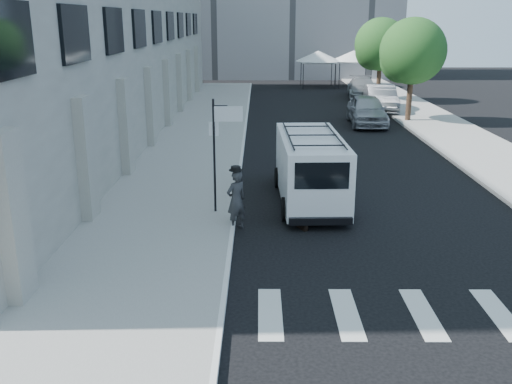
{
  "coord_description": "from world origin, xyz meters",
  "views": [
    {
      "loc": [
        -1.24,
        -13.69,
        5.92
      ],
      "look_at": [
        -1.32,
        1.47,
        1.3
      ],
      "focal_mm": 40.0,
      "sensor_mm": 36.0,
      "label": 1
    }
  ],
  "objects_px": {
    "parked_car_a": "(367,110)",
    "cargo_van": "(310,167)",
    "businessman": "(236,200)",
    "parked_car_b": "(381,98)",
    "briefcase": "(302,224)",
    "parked_car_c": "(362,88)",
    "suitcase": "(315,209)"
  },
  "relations": [
    {
      "from": "cargo_van",
      "to": "parked_car_a",
      "type": "height_order",
      "value": "cargo_van"
    },
    {
      "from": "cargo_van",
      "to": "parked_car_b",
      "type": "bearing_deg",
      "value": 70.11
    },
    {
      "from": "cargo_van",
      "to": "parked_car_c",
      "type": "relative_size",
      "value": 1.14
    },
    {
      "from": "suitcase",
      "to": "cargo_van",
      "type": "relative_size",
      "value": 0.18
    },
    {
      "from": "businessman",
      "to": "suitcase",
      "type": "xyz_separation_m",
      "value": [
        2.38,
        1.0,
        -0.6
      ]
    },
    {
      "from": "parked_car_a",
      "to": "parked_car_c",
      "type": "relative_size",
      "value": 0.95
    },
    {
      "from": "briefcase",
      "to": "parked_car_b",
      "type": "height_order",
      "value": "parked_car_b"
    },
    {
      "from": "businessman",
      "to": "parked_car_c",
      "type": "height_order",
      "value": "businessman"
    },
    {
      "from": "parked_car_b",
      "to": "cargo_van",
      "type": "bearing_deg",
      "value": -103.77
    },
    {
      "from": "suitcase",
      "to": "parked_car_a",
      "type": "distance_m",
      "value": 16.79
    },
    {
      "from": "businessman",
      "to": "suitcase",
      "type": "distance_m",
      "value": 2.65
    },
    {
      "from": "parked_car_b",
      "to": "parked_car_c",
      "type": "distance_m",
      "value": 7.03
    },
    {
      "from": "suitcase",
      "to": "parked_car_c",
      "type": "relative_size",
      "value": 0.21
    },
    {
      "from": "suitcase",
      "to": "cargo_van",
      "type": "distance_m",
      "value": 1.93
    },
    {
      "from": "briefcase",
      "to": "parked_car_c",
      "type": "distance_m",
      "value": 29.95
    },
    {
      "from": "briefcase",
      "to": "parked_car_b",
      "type": "bearing_deg",
      "value": 44.94
    },
    {
      "from": "businessman",
      "to": "parked_car_c",
      "type": "distance_m",
      "value": 30.44
    },
    {
      "from": "parked_car_b",
      "to": "parked_car_c",
      "type": "relative_size",
      "value": 0.99
    },
    {
      "from": "businessman",
      "to": "cargo_van",
      "type": "height_order",
      "value": "cargo_van"
    },
    {
      "from": "parked_car_c",
      "to": "suitcase",
      "type": "bearing_deg",
      "value": -96.65
    },
    {
      "from": "cargo_van",
      "to": "parked_car_c",
      "type": "distance_m",
      "value": 27.2
    },
    {
      "from": "briefcase",
      "to": "suitcase",
      "type": "distance_m",
      "value": 1.1
    },
    {
      "from": "parked_car_a",
      "to": "briefcase",
      "type": "bearing_deg",
      "value": -103.57
    },
    {
      "from": "briefcase",
      "to": "parked_car_c",
      "type": "bearing_deg",
      "value": 48.88
    },
    {
      "from": "parked_car_c",
      "to": "briefcase",
      "type": "bearing_deg",
      "value": -97.07
    },
    {
      "from": "parked_car_a",
      "to": "cargo_van",
      "type": "bearing_deg",
      "value": -104.89
    },
    {
      "from": "businessman",
      "to": "parked_car_a",
      "type": "bearing_deg",
      "value": -151.08
    },
    {
      "from": "businessman",
      "to": "parked_car_c",
      "type": "relative_size",
      "value": 0.34
    },
    {
      "from": "briefcase",
      "to": "parked_car_c",
      "type": "height_order",
      "value": "parked_car_c"
    },
    {
      "from": "parked_car_b",
      "to": "businessman",
      "type": "bearing_deg",
      "value": -107.14
    },
    {
      "from": "briefcase",
      "to": "cargo_van",
      "type": "relative_size",
      "value": 0.07
    },
    {
      "from": "businessman",
      "to": "parked_car_b",
      "type": "distance_m",
      "value": 23.78
    }
  ]
}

